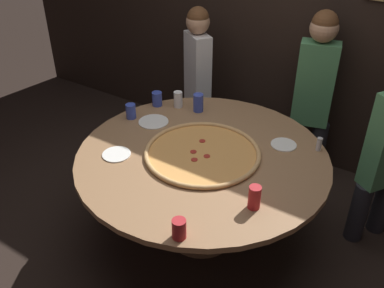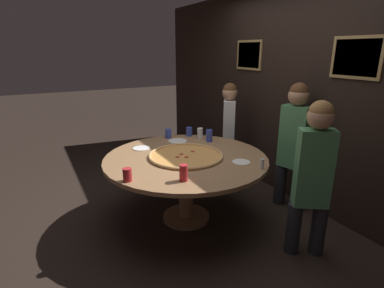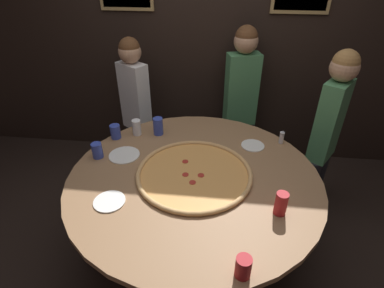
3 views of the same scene
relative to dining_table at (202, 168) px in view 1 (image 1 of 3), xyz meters
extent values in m
plane|color=black|center=(0.00, 0.00, -0.62)|extent=(24.00, 24.00, 0.00)
cube|color=black|center=(0.00, 1.46, 0.68)|extent=(6.40, 0.06, 2.60)
cylinder|color=#936B47|center=(0.00, 0.00, 0.10)|extent=(1.72, 1.72, 0.04)
cylinder|color=#936B47|center=(0.00, 0.00, -0.27)|extent=(0.16, 0.16, 0.70)
cylinder|color=#936B47|center=(0.00, 0.00, -0.60)|extent=(0.52, 0.52, 0.04)
cylinder|color=#E0994C|center=(0.00, 0.00, 0.12)|extent=(0.76, 0.76, 0.01)
torus|color=tan|center=(0.00, 0.00, 0.13)|extent=(0.80, 0.80, 0.03)
cylinder|color=#A8281E|center=(-0.08, 0.12, 0.13)|extent=(0.04, 0.04, 0.00)
cylinder|color=#A8281E|center=(0.00, -0.10, 0.13)|extent=(0.04, 0.04, 0.00)
cylinder|color=#A8281E|center=(0.05, -0.02, 0.13)|extent=(0.04, 0.04, 0.00)
cylinder|color=#A8281E|center=(-0.06, -0.02, 0.13)|extent=(0.04, 0.04, 0.00)
cylinder|color=#B22328|center=(0.31, -0.73, 0.17)|extent=(0.08, 0.08, 0.12)
cylinder|color=#B22328|center=(0.53, -0.30, 0.19)|extent=(0.07, 0.07, 0.15)
cylinder|color=white|center=(-0.53, 0.48, 0.18)|extent=(0.07, 0.07, 0.13)
cylinder|color=#384CB7|center=(-0.73, 0.13, 0.17)|extent=(0.08, 0.08, 0.12)
cylinder|color=#384CB7|center=(-0.35, 0.51, 0.19)|extent=(0.08, 0.08, 0.15)
cylinder|color=#384CB7|center=(-0.69, 0.41, 0.17)|extent=(0.08, 0.08, 0.12)
cylinder|color=white|center=(-0.54, 0.17, 0.12)|extent=(0.23, 0.23, 0.01)
cylinder|color=white|center=(-0.49, -0.32, 0.12)|extent=(0.19, 0.19, 0.01)
cylinder|color=white|center=(0.42, 0.41, 0.12)|extent=(0.18, 0.18, 0.01)
cylinder|color=silver|center=(0.64, 0.48, 0.16)|extent=(0.04, 0.04, 0.08)
cylinder|color=#B7B7BC|center=(0.64, 0.48, 0.21)|extent=(0.04, 0.04, 0.01)
cylinder|color=#232328|center=(0.45, 1.25, -0.37)|extent=(0.17, 0.17, 0.51)
cylinder|color=#232328|center=(0.23, 1.18, -0.37)|extent=(0.17, 0.17, 0.51)
cube|color=#4C8C59|center=(0.34, 1.21, 0.25)|extent=(0.34, 0.24, 0.72)
sphere|color=tan|center=(0.34, 1.21, 0.72)|extent=(0.22, 0.22, 0.22)
sphere|color=brown|center=(0.34, 1.21, 0.76)|extent=(0.20, 0.20, 0.20)
cylinder|color=#232328|center=(1.11, 0.79, -0.38)|extent=(0.18, 0.18, 0.50)
cylinder|color=#232328|center=(0.99, 0.60, -0.38)|extent=(0.18, 0.18, 0.50)
cylinder|color=#232328|center=(-0.61, 0.99, -0.38)|extent=(0.18, 0.18, 0.48)
cylinder|color=#232328|center=(-0.79, 1.11, -0.38)|extent=(0.18, 0.18, 0.48)
cube|color=white|center=(-0.70, 1.05, 0.20)|extent=(0.33, 0.29, 0.68)
sphere|color=tan|center=(-0.70, 1.05, 0.64)|extent=(0.21, 0.21, 0.21)
sphere|color=brown|center=(-0.70, 1.05, 0.67)|extent=(0.19, 0.19, 0.19)
camera|label=1|loc=(1.25, -2.05, 1.76)|focal=40.00mm
camera|label=2|loc=(2.65, -1.37, 1.20)|focal=28.00mm
camera|label=3|loc=(0.17, -1.60, 1.40)|focal=28.00mm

